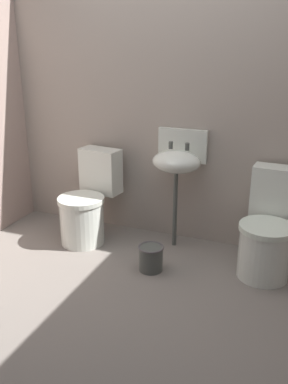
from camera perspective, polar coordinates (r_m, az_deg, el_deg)
The scene contains 6 objects.
ground_plane at distance 3.00m, azimuth -2.02°, elevation -15.15°, with size 3.54×2.61×0.08m, color gray.
wall_back at distance 3.58m, azimuth 5.27°, elevation 10.58°, with size 3.54×0.10×2.21m, color #A6988D.
toilet_left at distance 3.71m, azimuth -7.66°, elevation -1.76°, with size 0.46×0.64×0.78m.
toilet_right at distance 3.29m, azimuth 16.48°, elevation -5.35°, with size 0.42×0.61×0.78m.
sink at distance 3.45m, azimuth 4.55°, elevation 4.29°, with size 0.42×0.35×0.99m.
bucket at distance 3.27m, azimuth 0.94°, elevation -8.89°, with size 0.20×0.20×0.20m.
Camera 1 is at (1.00, -2.24, 1.68)m, focal length 39.25 mm.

